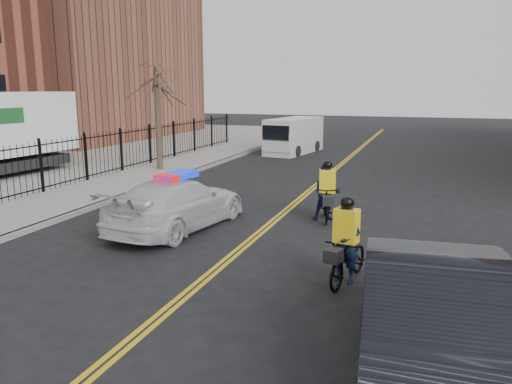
{
  "coord_description": "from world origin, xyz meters",
  "views": [
    {
      "loc": [
        4.18,
        -10.26,
        3.88
      ],
      "look_at": [
        0.15,
        1.33,
        1.3
      ],
      "focal_mm": 35.0,
      "sensor_mm": 36.0,
      "label": 1
    }
  ],
  "objects_px": {
    "dark_sedan": "(436,332)",
    "cyclist_far": "(327,197)",
    "cargo_van": "(293,136)",
    "cyclist_near": "(345,252)",
    "police_cruiser": "(178,203)"
  },
  "relations": [
    {
      "from": "dark_sedan",
      "to": "cyclist_far",
      "type": "relative_size",
      "value": 2.85
    },
    {
      "from": "cargo_van",
      "to": "cyclist_near",
      "type": "bearing_deg",
      "value": -62.33
    },
    {
      "from": "cyclist_near",
      "to": "cyclist_far",
      "type": "bearing_deg",
      "value": 117.65
    },
    {
      "from": "police_cruiser",
      "to": "cargo_van",
      "type": "height_order",
      "value": "cargo_van"
    },
    {
      "from": "dark_sedan",
      "to": "cyclist_far",
      "type": "distance_m",
      "value": 8.58
    },
    {
      "from": "cargo_van",
      "to": "dark_sedan",
      "type": "bearing_deg",
      "value": -61.03
    },
    {
      "from": "police_cruiser",
      "to": "cargo_van",
      "type": "bearing_deg",
      "value": -78.59
    },
    {
      "from": "dark_sedan",
      "to": "cyclist_far",
      "type": "xyz_separation_m",
      "value": [
        -2.99,
        8.04,
        -0.16
      ]
    },
    {
      "from": "cargo_van",
      "to": "cyclist_far",
      "type": "height_order",
      "value": "cargo_van"
    },
    {
      "from": "cargo_van",
      "to": "cyclist_far",
      "type": "relative_size",
      "value": 2.8
    },
    {
      "from": "cyclist_near",
      "to": "cargo_van",
      "type": "bearing_deg",
      "value": 119.91
    },
    {
      "from": "cyclist_far",
      "to": "police_cruiser",
      "type": "bearing_deg",
      "value": -163.82
    },
    {
      "from": "cargo_van",
      "to": "cyclist_far",
      "type": "xyz_separation_m",
      "value": [
        4.97,
        -14.7,
        -0.3
      ]
    },
    {
      "from": "cyclist_near",
      "to": "cyclist_far",
      "type": "height_order",
      "value": "cyclist_far"
    },
    {
      "from": "cargo_van",
      "to": "cyclist_near",
      "type": "height_order",
      "value": "cargo_van"
    }
  ]
}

